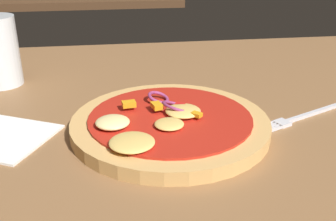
# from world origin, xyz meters

# --- Properties ---
(dining_table) EXTENTS (1.14, 0.98, 0.03)m
(dining_table) POSITION_xyz_m (0.00, 0.00, 0.01)
(dining_table) COLOR brown
(dining_table) RESTS_ON ground
(pizza) EXTENTS (0.26, 0.26, 0.04)m
(pizza) POSITION_xyz_m (0.04, 0.03, 0.04)
(pizza) COLOR tan
(pizza) RESTS_ON dining_table
(fork) EXTENTS (0.17, 0.09, 0.01)m
(fork) POSITION_xyz_m (0.24, 0.04, 0.03)
(fork) COLOR silver
(fork) RESTS_ON dining_table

